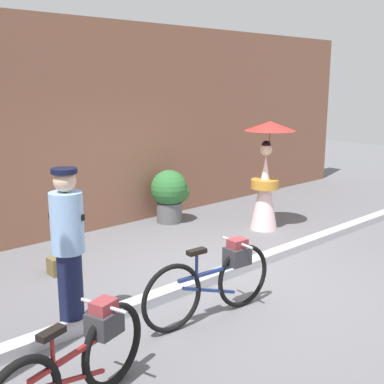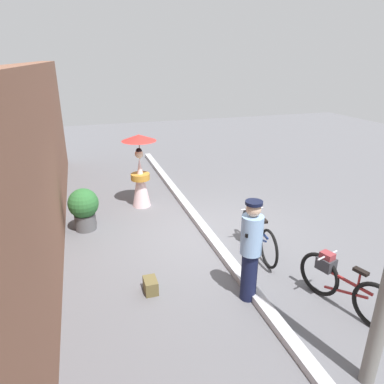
% 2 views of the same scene
% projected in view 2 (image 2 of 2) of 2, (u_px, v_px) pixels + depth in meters
% --- Properties ---
extents(ground_plane, '(30.00, 30.00, 0.00)m').
position_uv_depth(ground_plane, '(208.00, 236.00, 7.74)').
color(ground_plane, slate).
extents(building_wall, '(14.00, 0.40, 3.61)m').
position_uv_depth(building_wall, '(39.00, 172.00, 6.17)').
color(building_wall, brown).
rests_on(building_wall, ground_plane).
extents(sidewalk_curb, '(14.00, 0.20, 0.12)m').
position_uv_depth(sidewalk_curb, '(208.00, 233.00, 7.72)').
color(sidewalk_curb, '#B2B2B7').
rests_on(sidewalk_curb, ground_plane).
extents(bicycle_near_officer, '(1.75, 0.48, 0.84)m').
position_uv_depth(bicycle_near_officer, '(257.00, 231.00, 6.98)').
color(bicycle_near_officer, black).
rests_on(bicycle_near_officer, ground_plane).
extents(bicycle_far_side, '(1.66, 0.62, 0.83)m').
position_uv_depth(bicycle_far_side, '(342.00, 284.00, 5.38)').
color(bicycle_far_side, black).
rests_on(bicycle_far_side, ground_plane).
extents(person_officer, '(0.34, 0.34, 1.73)m').
position_uv_depth(person_officer, '(251.00, 249.00, 5.40)').
color(person_officer, '#141938').
rests_on(person_officer, ground_plane).
extents(person_with_parasol, '(0.88, 0.88, 1.91)m').
position_uv_depth(person_with_parasol, '(140.00, 170.00, 8.97)').
color(person_with_parasol, silver).
rests_on(person_with_parasol, ground_plane).
extents(potted_plant_by_door, '(0.70, 0.68, 0.99)m').
position_uv_depth(potted_plant_by_door, '(84.00, 207.00, 7.86)').
color(potted_plant_by_door, '#59595B').
rests_on(potted_plant_by_door, ground_plane).
extents(backpack_on_pavement, '(0.32, 0.21, 0.24)m').
position_uv_depth(backpack_on_pavement, '(151.00, 285.00, 5.84)').
color(backpack_on_pavement, brown).
rests_on(backpack_on_pavement, ground_plane).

